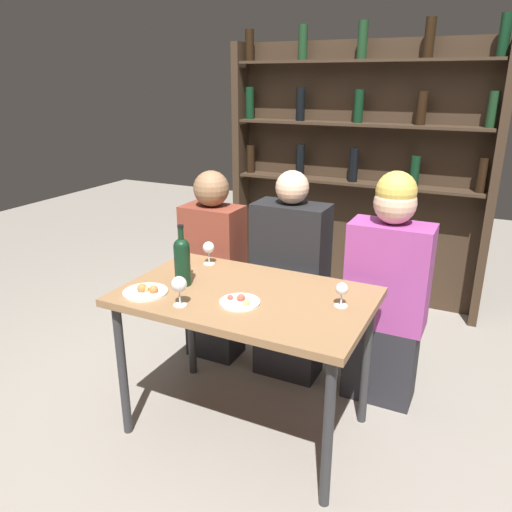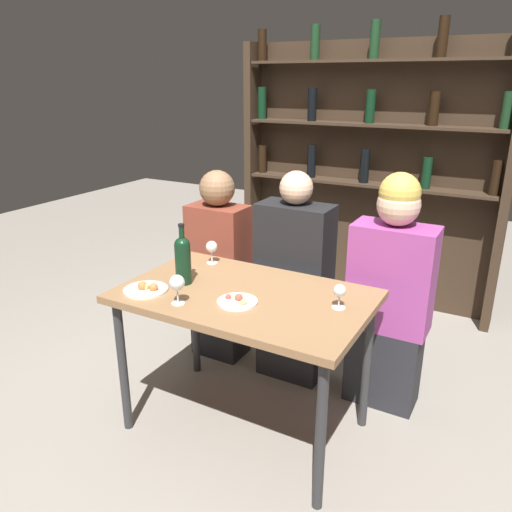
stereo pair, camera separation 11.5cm
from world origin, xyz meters
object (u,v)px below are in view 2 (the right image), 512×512
Objects in this scene: wine_bottle at (183,258)px; wine_glass_1 at (177,283)px; food_plate_0 at (146,289)px; wine_glass_2 at (212,248)px; seated_person_right at (390,297)px; food_plate_1 at (238,301)px; seated_person_center at (294,285)px; wine_glass_0 at (340,292)px; seated_person_left at (219,271)px.

wine_bottle reaches higher than wine_glass_1.
wine_glass_1 reaches higher than food_plate_0.
seated_person_right is (0.90, 0.30, -0.21)m from wine_glass_2.
wine_glass_1 is 0.75× the size of food_plate_1.
seated_person_center is at bearing 180.00° from seated_person_right.
wine_glass_0 is at bearing 17.35° from food_plate_0.
wine_bottle is 2.39× the size of wine_glass_2.
wine_glass_2 is 0.69× the size of food_plate_1.
seated_person_center is 0.97× the size of seated_person_right.
wine_glass_2 reaches higher than food_plate_0.
food_plate_0 is 0.80m from seated_person_left.
food_plate_0 is at bearing 170.12° from wine_glass_1.
seated_person_left is 0.97× the size of seated_person_center.
seated_person_center is at bearing 62.49° from wine_bottle.
wine_bottle reaches higher than food_plate_0.
seated_person_center is (0.41, 0.77, -0.18)m from food_plate_0.
wine_bottle is 0.24m from wine_glass_1.
food_plate_1 is at bearing 30.48° from wine_glass_1.
wine_glass_1 is 0.28m from food_plate_1.
seated_person_right is at bearing 38.83° from food_plate_0.
wine_glass_0 is 0.88× the size of wine_glass_2.
seated_person_center is at bearing 76.57° from wine_glass_1.
seated_person_center reaches higher than wine_glass_0.
wine_glass_2 is 0.10× the size of seated_person_right.
seated_person_left is at bearing 180.00° from seated_person_center.
food_plate_1 is (-0.41, -0.17, -0.07)m from wine_glass_0.
seated_person_center reaches higher than food_plate_0.
seated_person_left is (-0.31, 0.81, -0.27)m from wine_glass_1.
seated_person_right is at bearing 34.99° from wine_bottle.
wine_glass_1 reaches higher than food_plate_1.
seated_person_left reaches higher than wine_glass_0.
seated_person_center is (0.19, 0.81, -0.27)m from wine_glass_1.
wine_glass_0 is at bearing -101.37° from seated_person_right.
seated_person_left is at bearing 107.73° from wine_bottle.
wine_glass_1 is at bearing -68.79° from seated_person_left.
food_plate_0 is at bearing -141.17° from seated_person_right.
wine_glass_1 is (0.12, -0.21, -0.03)m from wine_bottle.
food_plate_1 is at bearing -51.22° from seated_person_left.
seated_person_center is (-0.04, 0.68, -0.18)m from food_plate_1.
wine_glass_0 is 0.45m from food_plate_1.
wine_glass_1 is 0.87m from seated_person_center.
wine_glass_2 is (-0.16, 0.51, -0.01)m from wine_glass_1.
food_plate_0 is 0.17× the size of seated_person_left.
wine_glass_2 is 0.54m from food_plate_1.
food_plate_0 is at bearing -118.00° from seated_person_center.
seated_person_left is (-0.54, 0.68, -0.19)m from food_plate_1.
wine_bottle is at bearing 60.27° from food_plate_0.
wine_glass_0 is 0.09× the size of seated_person_center.
food_plate_1 is 0.15× the size of seated_person_left.
wine_glass_1 is 0.11× the size of seated_person_center.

